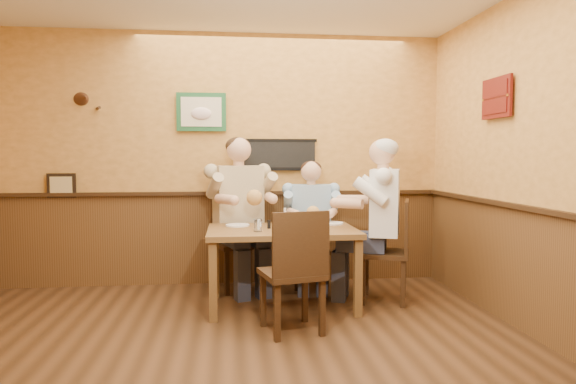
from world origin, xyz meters
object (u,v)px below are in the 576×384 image
diner_tan_shirt (238,221)px  hot_sauce_bottle (285,220)px  salt_shaker (257,224)px  pepper_shaker (269,224)px  chair_near_side (292,271)px  diner_blue_polo (311,231)px  diner_white_elder (385,229)px  chair_back_left (239,242)px  dining_table (282,238)px  chair_back_right (311,248)px  cola_tumbler (318,225)px  water_glass_left (258,225)px  chair_right_end (384,251)px  water_glass_mid (284,227)px

diner_tan_shirt → hot_sauce_bottle: bearing=-80.5°
hot_sauce_bottle → salt_shaker: hot_sauce_bottle is taller
pepper_shaker → chair_near_side: bearing=-79.6°
hot_sauce_bottle → salt_shaker: size_ratio=1.99×
chair_near_side → diner_blue_polo: diner_blue_polo is taller
diner_white_elder → chair_back_left: bearing=-93.8°
chair_back_left → diner_white_elder: diner_white_elder is taller
dining_table → chair_back_right: chair_back_right is taller
cola_tumbler → hot_sauce_bottle: bearing=157.3°
chair_near_side → hot_sauce_bottle: 0.68m
chair_back_left → salt_shaker: chair_back_left is taller
diner_blue_polo → salt_shaker: bearing=-125.2°
chair_back_right → diner_tan_shirt: (-0.79, 0.01, 0.30)m
chair_near_side → diner_blue_polo: (0.38, 1.40, 0.12)m
diner_white_elder → cola_tumbler: size_ratio=12.30×
chair_near_side → cola_tumbler: size_ratio=8.62×
chair_back_right → diner_blue_polo: (0.00, 0.00, 0.19)m
cola_tumbler → diner_blue_polo: bearing=85.0°
diner_white_elder → water_glass_left: 1.28m
diner_tan_shirt → salt_shaker: (0.16, -0.72, 0.06)m
diner_tan_shirt → water_glass_left: diner_tan_shirt is taller
dining_table → water_glass_left: water_glass_left is taller
chair_right_end → hot_sauce_bottle: size_ratio=5.43×
cola_tumbler → salt_shaker: cola_tumbler is taller
diner_tan_shirt → cola_tumbler: (0.71, -0.93, 0.07)m
water_glass_left → chair_right_end: bearing=10.5°
chair_right_end → water_glass_left: chair_right_end is taller
chair_back_left → chair_right_end: size_ratio=1.02×
hot_sauce_bottle → salt_shaker: bearing=160.9°
chair_near_side → diner_tan_shirt: bearing=-86.7°
water_glass_mid → pepper_shaker: (-0.11, 0.31, -0.02)m
cola_tumbler → chair_back_right: bearing=85.0°
dining_table → pepper_shaker: (-0.12, 0.01, 0.13)m
chair_back_left → dining_table: bearing=-77.7°
water_glass_mid → hot_sauce_bottle: hot_sauce_bottle is taller
chair_back_right → chair_right_end: bearing=-38.6°
dining_table → chair_near_side: 0.72m
diner_tan_shirt → dining_table: bearing=-77.7°
chair_near_side → salt_shaker: chair_near_side is taller
chair_back_left → cola_tumbler: chair_back_left is taller
chair_back_left → diner_blue_polo: (0.79, -0.01, 0.11)m
water_glass_mid → hot_sauce_bottle: size_ratio=0.62×
diner_white_elder → pepper_shaker: (-1.14, -0.05, 0.07)m
chair_back_left → diner_blue_polo: bearing=-18.3°
dining_table → diner_tan_shirt: size_ratio=0.95×
diner_white_elder → salt_shaker: (-1.26, -0.09, 0.08)m
chair_back_right → water_glass_left: size_ratio=7.59×
chair_near_side → salt_shaker: (-0.25, 0.68, 0.29)m
chair_right_end → chair_near_side: 1.27m
cola_tumbler → diner_tan_shirt: bearing=127.1°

